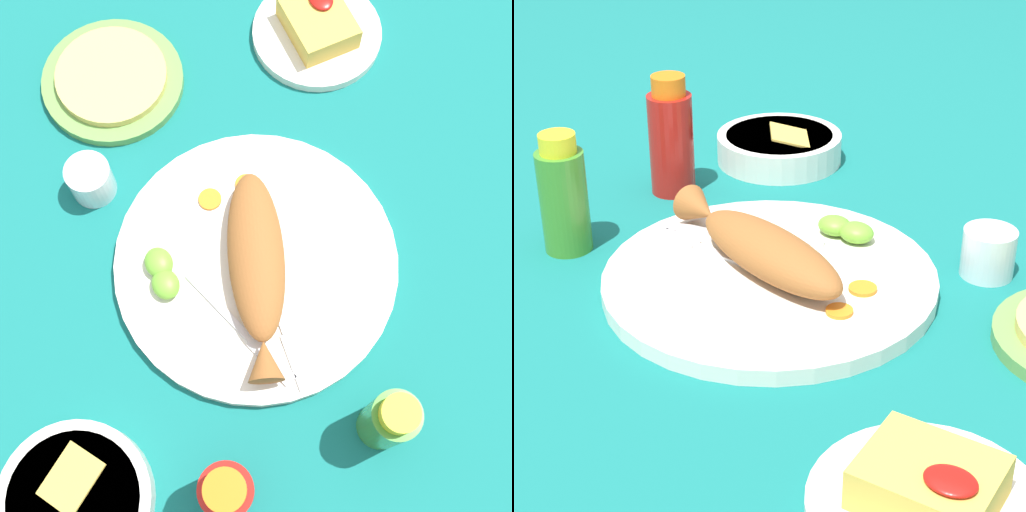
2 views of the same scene
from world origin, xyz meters
TOP-DOWN VIEW (x-y plane):
  - ground_plane at (0.00, 0.00)m, footprint 4.00×4.00m
  - main_plate at (0.00, 0.00)m, footprint 0.36×0.36m
  - fried_fish at (-0.01, 0.01)m, footprint 0.27×0.14m
  - fork_near at (-0.09, 0.00)m, footprint 0.19×0.03m
  - fork_far at (-0.08, 0.05)m, footprint 0.18×0.07m
  - carrot_slice_near at (0.10, -0.03)m, footprint 0.03×0.03m
  - carrot_slice_mid at (0.10, 0.02)m, footprint 0.03×0.03m
  - lime_wedge_main at (0.05, 0.11)m, footprint 0.04×0.03m
  - lime_wedge_side at (0.02, 0.12)m, footprint 0.04×0.03m
  - hot_sauce_bottle_red at (-0.24, 0.14)m, footprint 0.06×0.06m
  - hot_sauce_bottle_green at (-0.24, -0.05)m, footprint 0.05×0.05m
  - salt_cup at (0.19, 0.15)m, footprint 0.06×0.06m
  - side_plate_fries at (0.28, -0.22)m, footprint 0.18×0.18m
  - fries_pile at (0.28, -0.22)m, footprint 0.10×0.08m
  - guacamole_bowl at (-0.17, 0.30)m, footprint 0.17×0.17m
  - tortilla_plate at (0.33, 0.07)m, footprint 0.20×0.20m
  - tortilla_stack at (0.33, 0.07)m, footprint 0.15×0.15m

SIDE VIEW (x-z plane):
  - ground_plane at x=0.00m, z-range 0.00..0.00m
  - side_plate_fries at x=0.28m, z-range 0.00..0.01m
  - tortilla_plate at x=0.33m, z-range 0.00..0.01m
  - main_plate at x=0.00m, z-range 0.00..0.02m
  - fork_near at x=-0.09m, z-range 0.02..0.02m
  - fork_far at x=-0.08m, z-range 0.02..0.02m
  - carrot_slice_near at x=0.10m, z-range 0.02..0.02m
  - carrot_slice_mid at x=0.10m, z-range 0.02..0.02m
  - tortilla_stack at x=0.33m, z-range 0.01..0.03m
  - guacamole_bowl at x=-0.17m, z-range 0.00..0.05m
  - salt_cup at x=0.19m, z-range 0.00..0.05m
  - lime_wedge_side at x=0.02m, z-range 0.02..0.04m
  - lime_wedge_main at x=0.05m, z-range 0.02..0.04m
  - fries_pile at x=0.28m, z-range 0.01..0.05m
  - fried_fish at x=-0.01m, z-range 0.02..0.07m
  - hot_sauce_bottle_green at x=-0.24m, z-range 0.00..0.14m
  - hot_sauce_bottle_red at x=-0.24m, z-range 0.00..0.15m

